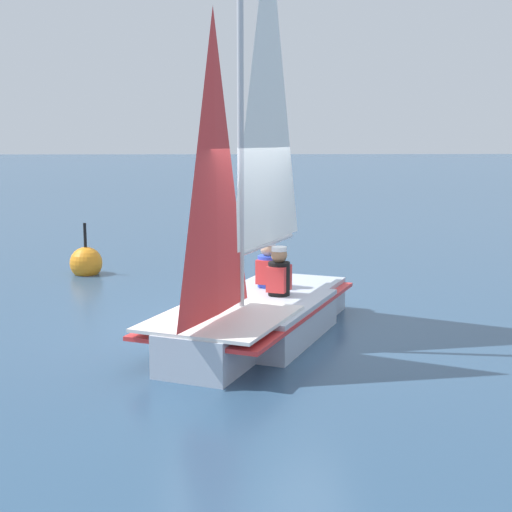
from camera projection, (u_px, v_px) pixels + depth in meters
name	position (u px, v px, depth m)	size (l,w,h in m)	color
ground_plane	(256.00, 337.00, 9.51)	(260.00, 260.00, 0.00)	#2D4C6B
sailboat_main	(257.00, 284.00, 9.42)	(3.12, 4.26, 5.57)	#B2BCCC
sailor_helm	(279.00, 285.00, 9.75)	(0.40, 0.42, 1.16)	black
sailor_crew	(268.00, 278.00, 10.30)	(0.40, 0.42, 1.16)	black
buoy_marker	(86.00, 263.00, 13.94)	(0.63, 0.63, 1.11)	orange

